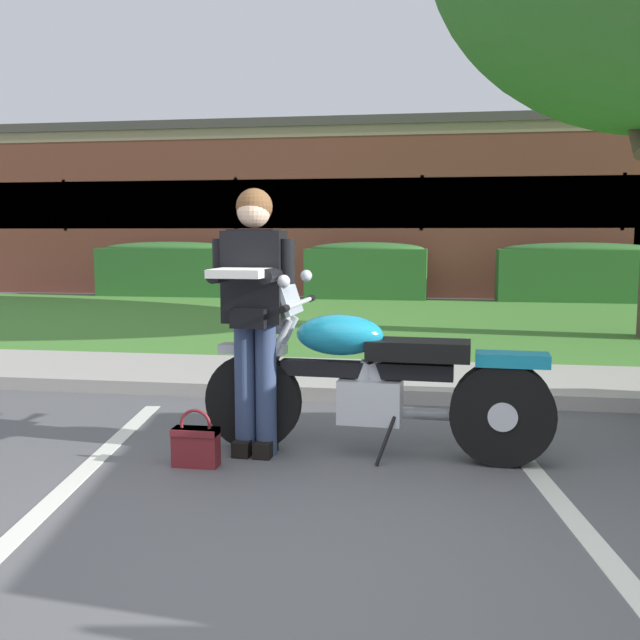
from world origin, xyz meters
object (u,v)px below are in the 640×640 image
hedge_left (172,269)px  handbag (196,443)px  hedge_center_left (366,270)px  motorcycle (386,381)px  brick_building (426,213)px  hedge_center_right (579,272)px  rider_person (254,300)px

hedge_left → handbag: bearing=-68.7°
hedge_left → hedge_center_left: (4.30, 0.00, 0.00)m
motorcycle → hedge_left: (-5.48, 10.77, 0.16)m
hedge_left → brick_building: bearing=49.1°
hedge_center_right → brick_building: bearing=117.0°
rider_person → hedge_center_right: bearing=69.9°
handbag → brick_building: (1.08, 17.41, 1.85)m
motorcycle → brick_building: 17.09m
handbag → hedge_left: hedge_left is taller
hedge_center_right → hedge_center_left: bearing=180.0°
motorcycle → hedge_center_left: size_ratio=0.89×
rider_person → hedge_center_left: 10.87m
hedge_center_right → brick_building: 7.15m
motorcycle → hedge_center_right: (3.13, 10.77, 0.16)m
handbag → hedge_center_left: bearing=90.2°
hedge_center_right → motorcycle: bearing=-106.2°
hedge_center_left → hedge_center_right: size_ratio=0.79×
hedge_left → hedge_center_right: 8.61m
rider_person → hedge_center_left: bearing=91.8°
hedge_center_left → brick_building: size_ratio=0.10×
rider_person → brick_building: size_ratio=0.07×
handbag → hedge_left: 11.98m
hedge_left → hedge_center_left: 4.30m
hedge_center_right → rider_person: bearing=-110.1°
hedge_center_left → motorcycle: bearing=-83.8°
handbag → hedge_center_right: (4.27, 11.15, 0.51)m
hedge_left → hedge_center_right: bearing=0.0°
motorcycle → rider_person: (-0.84, -0.09, 0.52)m
rider_person → hedge_left: bearing=113.1°
hedge_center_left → handbag: bearing=-89.8°
motorcycle → rider_person: bearing=-173.8°
brick_building → motorcycle: bearing=-89.8°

